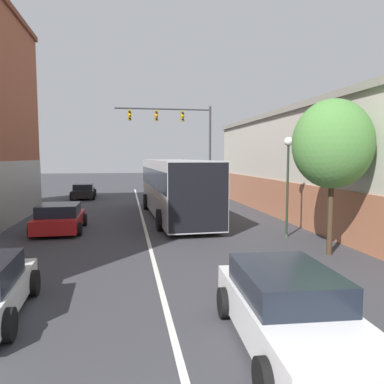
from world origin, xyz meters
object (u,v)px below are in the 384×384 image
parked_car_left_far (84,191)px  street_tree_near (333,144)px  parked_car_left_mid (59,218)px  bus (175,185)px  hatchback_foreground (289,310)px  street_lamp (288,173)px  traffic_signal_gantry (181,131)px

parked_car_left_far → street_tree_near: (10.46, -19.93, 3.23)m
parked_car_left_mid → street_tree_near: 12.06m
bus → parked_car_left_far: 12.66m
parked_car_left_mid → parked_car_left_far: 14.03m
bus → street_tree_near: 10.12m
hatchback_foreground → parked_car_left_mid: (-5.89, 11.66, -0.06)m
street_lamp → bus: bearing=123.9°
hatchback_foreground → street_lamp: 9.79m
street_lamp → hatchback_foreground: bearing=-113.8°
bus → street_lamp: 7.24m
parked_car_left_far → traffic_signal_gantry: 9.46m
bus → traffic_signal_gantry: bearing=-12.6°
street_tree_near → traffic_signal_gantry: bearing=98.3°
hatchback_foreground → parked_car_left_far: size_ratio=1.11×
bus → parked_car_left_far: bearing=27.3°
parked_car_left_mid → street_lamp: size_ratio=0.92×
parked_car_left_far → street_tree_near: size_ratio=0.77×
bus → traffic_signal_gantry: traffic_signal_gantry is taller
bus → parked_car_left_mid: size_ratio=3.01×
parked_car_left_far → street_lamp: 19.89m
bus → street_lamp: bearing=-148.2°
parked_car_left_far → street_tree_near: street_tree_near is taller
parked_car_left_far → traffic_signal_gantry: bearing=-106.7°
traffic_signal_gantry → street_tree_near: bearing=-81.7°
parked_car_left_mid → traffic_signal_gantry: 14.90m
parked_car_left_mid → parked_car_left_far: bearing=1.1°
parked_car_left_mid → traffic_signal_gantry: bearing=-32.4°
bus → parked_car_left_mid: 6.62m
hatchback_foreground → traffic_signal_gantry: bearing=-0.5°
bus → parked_car_left_mid: bus is taller
street_tree_near → street_lamp: bearing=94.8°
bus → street_tree_near: (4.26, -8.96, 2.01)m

